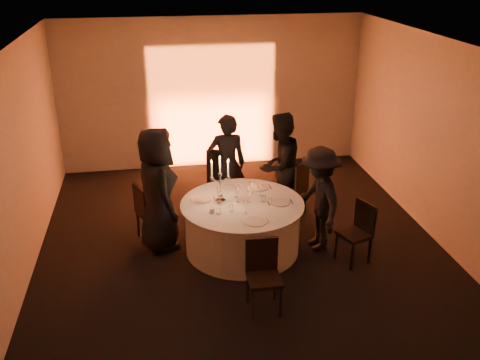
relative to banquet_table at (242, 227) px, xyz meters
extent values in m
plane|color=black|center=(0.00, 0.00, -0.38)|extent=(7.00, 7.00, 0.00)
plane|color=silver|center=(0.00, 0.00, 2.62)|extent=(7.00, 7.00, 0.00)
plane|color=#B6AFA9|center=(0.00, 3.50, 1.12)|extent=(7.00, 0.00, 7.00)
plane|color=#B6AFA9|center=(0.00, -3.50, 1.12)|extent=(7.00, 0.00, 7.00)
plane|color=#B6AFA9|center=(-3.00, 0.00, 1.12)|extent=(0.00, 7.00, 7.00)
plane|color=#B6AFA9|center=(3.00, 0.00, 1.12)|extent=(0.00, 7.00, 7.00)
cube|color=black|center=(0.00, 3.20, -0.33)|extent=(0.25, 0.12, 0.10)
cylinder|color=black|center=(0.00, 0.00, -0.37)|extent=(0.60, 0.60, 0.03)
cylinder|color=black|center=(0.00, 0.00, -0.01)|extent=(0.20, 0.20, 0.75)
cylinder|color=white|center=(0.00, 0.00, -0.01)|extent=(1.68, 1.68, 0.75)
cylinder|color=white|center=(0.00, 0.00, 0.38)|extent=(1.80, 1.80, 0.02)
cube|color=black|center=(-1.31, 0.58, 0.05)|extent=(0.52, 0.52, 0.05)
cube|color=black|center=(-1.47, 0.50, 0.30)|extent=(0.20, 0.38, 0.45)
cylinder|color=black|center=(-1.08, 0.49, -0.17)|extent=(0.04, 0.04, 0.43)
cylinder|color=black|center=(-1.22, 0.80, -0.17)|extent=(0.04, 0.04, 0.43)
cylinder|color=black|center=(-1.40, 0.35, -0.17)|extent=(0.04, 0.04, 0.43)
cylinder|color=black|center=(-1.53, 0.66, -0.17)|extent=(0.04, 0.04, 0.43)
cube|color=black|center=(-0.11, 1.72, 0.12)|extent=(0.49, 0.49, 0.05)
cube|color=black|center=(-0.12, 1.52, 0.40)|extent=(0.46, 0.07, 0.53)
cylinder|color=black|center=(0.10, 1.91, -0.14)|extent=(0.04, 0.04, 0.49)
cylinder|color=black|center=(-0.29, 1.93, -0.14)|extent=(0.04, 0.04, 0.49)
cylinder|color=black|center=(0.08, 1.52, -0.14)|extent=(0.04, 0.04, 0.49)
cylinder|color=black|center=(-0.32, 1.54, -0.14)|extent=(0.04, 0.04, 0.49)
cube|color=black|center=(1.01, 1.00, 0.08)|extent=(0.61, 0.61, 0.05)
cube|color=black|center=(1.14, 0.87, 0.35)|extent=(0.33, 0.33, 0.49)
cylinder|color=black|center=(1.01, 1.26, -0.16)|extent=(0.04, 0.04, 0.46)
cylinder|color=black|center=(0.75, 1.00, -0.16)|extent=(0.04, 0.04, 0.46)
cylinder|color=black|center=(1.26, 1.00, -0.16)|extent=(0.04, 0.04, 0.46)
cylinder|color=black|center=(1.01, 0.74, -0.16)|extent=(0.04, 0.04, 0.46)
cube|color=black|center=(1.51, -0.58, 0.05)|extent=(0.51, 0.51, 0.05)
cube|color=black|center=(1.68, -0.52, 0.29)|extent=(0.18, 0.38, 0.45)
cylinder|color=black|center=(1.29, -0.49, -0.17)|extent=(0.04, 0.04, 0.42)
cylinder|color=black|center=(1.42, -0.80, -0.17)|extent=(0.04, 0.04, 0.42)
cylinder|color=black|center=(1.61, -0.36, -0.17)|extent=(0.04, 0.04, 0.42)
cylinder|color=black|center=(1.73, -0.68, -0.17)|extent=(0.04, 0.04, 0.42)
cube|color=black|center=(0.01, -1.48, 0.06)|extent=(0.41, 0.41, 0.05)
cube|color=black|center=(0.02, -1.29, 0.31)|extent=(0.40, 0.04, 0.46)
cylinder|color=black|center=(-0.16, -1.65, -0.17)|extent=(0.04, 0.04, 0.43)
cylinder|color=black|center=(0.19, -1.65, -0.17)|extent=(0.04, 0.04, 0.43)
cylinder|color=black|center=(-0.16, -1.30, -0.17)|extent=(0.04, 0.04, 0.43)
cylinder|color=black|center=(0.19, -1.31, -0.17)|extent=(0.04, 0.04, 0.43)
imported|color=black|center=(-1.20, 0.31, 0.55)|extent=(0.81, 1.04, 1.88)
imported|color=black|center=(-0.03, 1.30, 0.48)|extent=(0.64, 0.43, 1.73)
imported|color=black|center=(0.80, 1.03, 0.51)|extent=(1.10, 1.06, 1.78)
imported|color=black|center=(1.12, -0.11, 0.41)|extent=(0.69, 1.08, 1.59)
cylinder|color=white|center=(-0.55, 0.20, 0.39)|extent=(0.27, 0.27, 0.01)
cube|color=silver|center=(-0.72, 0.20, 0.39)|extent=(0.01, 0.17, 0.01)
cube|color=silver|center=(-0.38, 0.20, 0.39)|extent=(0.02, 0.17, 0.01)
cylinder|color=white|center=(-0.12, 0.56, 0.39)|extent=(0.25, 0.25, 0.01)
cube|color=silver|center=(-0.29, 0.56, 0.39)|extent=(0.02, 0.17, 0.01)
cube|color=silver|center=(0.05, 0.56, 0.39)|extent=(0.01, 0.17, 0.01)
cylinder|color=white|center=(0.35, 0.49, 0.39)|extent=(0.29, 0.29, 0.01)
cube|color=silver|center=(0.18, 0.49, 0.39)|extent=(0.02, 0.17, 0.01)
cube|color=silver|center=(0.52, 0.49, 0.39)|extent=(0.01, 0.17, 0.01)
sphere|color=yellow|center=(0.35, 0.49, 0.43)|extent=(0.07, 0.07, 0.07)
cylinder|color=white|center=(0.54, -0.09, 0.39)|extent=(0.27, 0.27, 0.01)
cube|color=silver|center=(0.37, -0.09, 0.39)|extent=(0.02, 0.17, 0.01)
cube|color=silver|center=(0.71, -0.09, 0.39)|extent=(0.01, 0.17, 0.01)
cylinder|color=white|center=(0.08, -0.60, 0.39)|extent=(0.30, 0.30, 0.01)
cube|color=silver|center=(-0.09, -0.60, 0.39)|extent=(0.02, 0.17, 0.01)
cube|color=silver|center=(0.25, -0.60, 0.39)|extent=(0.01, 0.17, 0.01)
cylinder|color=white|center=(-0.47, -0.22, 0.39)|extent=(0.11, 0.11, 0.01)
cylinder|color=white|center=(-0.47, -0.22, 0.42)|extent=(0.07, 0.07, 0.06)
cylinder|color=silver|center=(-0.30, 0.12, 0.40)|extent=(0.14, 0.14, 0.02)
sphere|color=silver|center=(-0.30, 0.12, 0.46)|extent=(0.08, 0.08, 0.08)
cylinder|color=silver|center=(-0.30, 0.12, 0.61)|extent=(0.03, 0.03, 0.37)
cylinder|color=silver|center=(-0.30, 0.12, 0.81)|extent=(0.06, 0.06, 0.03)
cylinder|color=white|center=(-0.30, 0.12, 0.93)|extent=(0.02, 0.02, 0.24)
cone|color=#FF9F2D|center=(-0.30, 0.12, 1.08)|extent=(0.02, 0.02, 0.04)
cylinder|color=silver|center=(-0.36, 0.12, 0.71)|extent=(0.13, 0.02, 0.09)
cylinder|color=silver|center=(-0.42, 0.12, 0.75)|extent=(0.06, 0.06, 0.03)
cylinder|color=white|center=(-0.42, 0.12, 0.88)|extent=(0.02, 0.02, 0.24)
cone|color=#FF9F2D|center=(-0.42, 0.12, 1.02)|extent=(0.02, 0.02, 0.04)
cylinder|color=silver|center=(-0.24, 0.12, 0.71)|extent=(0.13, 0.02, 0.09)
cylinder|color=silver|center=(-0.18, 0.12, 0.75)|extent=(0.06, 0.06, 0.03)
cylinder|color=white|center=(-0.18, 0.12, 0.88)|extent=(0.02, 0.02, 0.24)
cone|color=#FF9F2D|center=(-0.18, 0.12, 1.02)|extent=(0.02, 0.02, 0.04)
cylinder|color=white|center=(-0.06, 0.22, 0.39)|extent=(0.06, 0.06, 0.01)
cylinder|color=white|center=(-0.06, 0.22, 0.44)|extent=(0.01, 0.01, 0.10)
cone|color=white|center=(-0.06, 0.22, 0.53)|extent=(0.07, 0.07, 0.09)
cylinder|color=white|center=(0.11, 0.00, 0.39)|extent=(0.06, 0.06, 0.01)
cylinder|color=white|center=(0.11, 0.00, 0.44)|extent=(0.01, 0.01, 0.10)
cone|color=white|center=(0.11, 0.00, 0.53)|extent=(0.07, 0.07, 0.09)
cylinder|color=white|center=(-0.33, 0.05, 0.39)|extent=(0.06, 0.06, 0.01)
cylinder|color=white|center=(-0.33, 0.05, 0.44)|extent=(0.01, 0.01, 0.10)
cone|color=white|center=(-0.33, 0.05, 0.53)|extent=(0.07, 0.07, 0.09)
cylinder|color=white|center=(-0.06, 0.04, 0.39)|extent=(0.06, 0.06, 0.01)
cylinder|color=white|center=(-0.06, 0.04, 0.44)|extent=(0.01, 0.01, 0.10)
cone|color=white|center=(-0.06, 0.04, 0.53)|extent=(0.07, 0.07, 0.09)
cylinder|color=white|center=(0.20, 0.30, 0.39)|extent=(0.06, 0.06, 0.01)
cylinder|color=white|center=(0.20, 0.30, 0.44)|extent=(0.01, 0.01, 0.10)
cone|color=white|center=(0.20, 0.30, 0.53)|extent=(0.07, 0.07, 0.09)
cylinder|color=white|center=(-0.01, -0.33, 0.39)|extent=(0.06, 0.06, 0.01)
cylinder|color=white|center=(-0.01, -0.33, 0.44)|extent=(0.01, 0.01, 0.10)
cone|color=white|center=(-0.01, -0.33, 0.53)|extent=(0.07, 0.07, 0.09)
cylinder|color=white|center=(0.31, 0.20, 0.39)|extent=(0.06, 0.06, 0.01)
cylinder|color=white|center=(0.31, 0.20, 0.44)|extent=(0.01, 0.01, 0.10)
cone|color=white|center=(0.31, 0.20, 0.53)|extent=(0.07, 0.07, 0.09)
cylinder|color=white|center=(0.32, 0.00, 0.43)|extent=(0.07, 0.07, 0.09)
cylinder|color=white|center=(0.39, -0.09, 0.43)|extent=(0.07, 0.07, 0.09)
cylinder|color=white|center=(-0.39, -0.29, 0.43)|extent=(0.07, 0.07, 0.09)
cylinder|color=white|center=(-0.20, -0.23, 0.43)|extent=(0.07, 0.07, 0.09)
camera|label=1|loc=(-1.21, -6.85, 3.79)|focal=40.00mm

